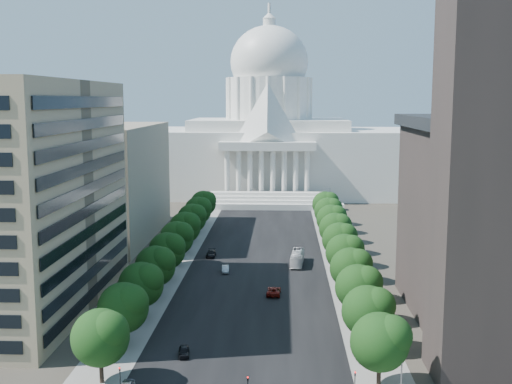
# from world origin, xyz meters

# --- Properties ---
(road_asphalt) EXTENTS (30.00, 260.00, 0.01)m
(road_asphalt) POSITION_xyz_m (0.00, 90.00, 0.00)
(road_asphalt) COLOR black
(road_asphalt) RESTS_ON ground
(sidewalk_left) EXTENTS (8.00, 260.00, 0.02)m
(sidewalk_left) POSITION_xyz_m (-19.00, 90.00, 0.00)
(sidewalk_left) COLOR gray
(sidewalk_left) RESTS_ON ground
(sidewalk_right) EXTENTS (8.00, 260.00, 0.02)m
(sidewalk_right) POSITION_xyz_m (19.00, 90.00, 0.00)
(sidewalk_right) COLOR gray
(sidewalk_right) RESTS_ON ground
(capitol) EXTENTS (120.00, 56.00, 73.00)m
(capitol) POSITION_xyz_m (0.00, 184.89, 20.01)
(capitol) COLOR white
(capitol) RESTS_ON ground
(office_block_left_far) EXTENTS (38.00, 52.00, 30.00)m
(office_block_left_far) POSITION_xyz_m (-48.00, 100.00, 15.00)
(office_block_left_far) COLOR gray
(office_block_left_far) RESTS_ON ground
(tree_l_a) EXTENTS (7.79, 7.60, 9.97)m
(tree_l_a) POSITION_xyz_m (-17.66, 11.81, 6.45)
(tree_l_a) COLOR #33261C
(tree_l_a) RESTS_ON ground
(tree_l_b) EXTENTS (7.79, 7.60, 9.97)m
(tree_l_b) POSITION_xyz_m (-17.66, 23.81, 6.45)
(tree_l_b) COLOR #33261C
(tree_l_b) RESTS_ON ground
(tree_l_c) EXTENTS (7.79, 7.60, 9.97)m
(tree_l_c) POSITION_xyz_m (-17.66, 35.81, 6.45)
(tree_l_c) COLOR #33261C
(tree_l_c) RESTS_ON ground
(tree_l_d) EXTENTS (7.79, 7.60, 9.97)m
(tree_l_d) POSITION_xyz_m (-17.66, 47.81, 6.45)
(tree_l_d) COLOR #33261C
(tree_l_d) RESTS_ON ground
(tree_l_e) EXTENTS (7.79, 7.60, 9.97)m
(tree_l_e) POSITION_xyz_m (-17.66, 59.81, 6.45)
(tree_l_e) COLOR #33261C
(tree_l_e) RESTS_ON ground
(tree_l_f) EXTENTS (7.79, 7.60, 9.97)m
(tree_l_f) POSITION_xyz_m (-17.66, 71.81, 6.45)
(tree_l_f) COLOR #33261C
(tree_l_f) RESTS_ON ground
(tree_l_g) EXTENTS (7.79, 7.60, 9.97)m
(tree_l_g) POSITION_xyz_m (-17.66, 83.81, 6.45)
(tree_l_g) COLOR #33261C
(tree_l_g) RESTS_ON ground
(tree_l_h) EXTENTS (7.79, 7.60, 9.97)m
(tree_l_h) POSITION_xyz_m (-17.66, 95.81, 6.45)
(tree_l_h) COLOR #33261C
(tree_l_h) RESTS_ON ground
(tree_l_i) EXTENTS (7.79, 7.60, 9.97)m
(tree_l_i) POSITION_xyz_m (-17.66, 107.81, 6.45)
(tree_l_i) COLOR #33261C
(tree_l_i) RESTS_ON ground
(tree_l_j) EXTENTS (7.79, 7.60, 9.97)m
(tree_l_j) POSITION_xyz_m (-17.66, 119.81, 6.45)
(tree_l_j) COLOR #33261C
(tree_l_j) RESTS_ON ground
(tree_r_a) EXTENTS (7.79, 7.60, 9.97)m
(tree_r_a) POSITION_xyz_m (18.34, 11.81, 6.45)
(tree_r_a) COLOR #33261C
(tree_r_a) RESTS_ON ground
(tree_r_b) EXTENTS (7.79, 7.60, 9.97)m
(tree_r_b) POSITION_xyz_m (18.34, 23.81, 6.45)
(tree_r_b) COLOR #33261C
(tree_r_b) RESTS_ON ground
(tree_r_c) EXTENTS (7.79, 7.60, 9.97)m
(tree_r_c) POSITION_xyz_m (18.34, 35.81, 6.45)
(tree_r_c) COLOR #33261C
(tree_r_c) RESTS_ON ground
(tree_r_d) EXTENTS (7.79, 7.60, 9.97)m
(tree_r_d) POSITION_xyz_m (18.34, 47.81, 6.45)
(tree_r_d) COLOR #33261C
(tree_r_d) RESTS_ON ground
(tree_r_e) EXTENTS (7.79, 7.60, 9.97)m
(tree_r_e) POSITION_xyz_m (18.34, 59.81, 6.45)
(tree_r_e) COLOR #33261C
(tree_r_e) RESTS_ON ground
(tree_r_f) EXTENTS (7.79, 7.60, 9.97)m
(tree_r_f) POSITION_xyz_m (18.34, 71.81, 6.45)
(tree_r_f) COLOR #33261C
(tree_r_f) RESTS_ON ground
(tree_r_g) EXTENTS (7.79, 7.60, 9.97)m
(tree_r_g) POSITION_xyz_m (18.34, 83.81, 6.45)
(tree_r_g) COLOR #33261C
(tree_r_g) RESTS_ON ground
(tree_r_h) EXTENTS (7.79, 7.60, 9.97)m
(tree_r_h) POSITION_xyz_m (18.34, 95.81, 6.45)
(tree_r_h) COLOR #33261C
(tree_r_h) RESTS_ON ground
(tree_r_i) EXTENTS (7.79, 7.60, 9.97)m
(tree_r_i) POSITION_xyz_m (18.34, 107.81, 6.45)
(tree_r_i) COLOR #33261C
(tree_r_i) RESTS_ON ground
(tree_r_j) EXTENTS (7.79, 7.60, 9.97)m
(tree_r_j) POSITION_xyz_m (18.34, 119.81, 6.45)
(tree_r_j) COLOR #33261C
(tree_r_j) RESTS_ON ground
(traffic_signal_left) EXTENTS (0.18, 0.49, 4.30)m
(traffic_signal_left) POSITION_xyz_m (-14.50, 7.99, 3.09)
(traffic_signal_left) COLOR black
(traffic_signal_left) RESTS_ON ground
(traffic_signal_right) EXTENTS (0.18, 0.49, 4.30)m
(traffic_signal_right) POSITION_xyz_m (14.50, 7.99, 3.09)
(traffic_signal_right) COLOR black
(traffic_signal_right) RESTS_ON ground
(traffic_signal_median) EXTENTS (0.18, 0.49, 4.30)m
(traffic_signal_median) POSITION_xyz_m (1.50, 5.99, 3.09)
(traffic_signal_median) COLOR black
(traffic_signal_median) RESTS_ON ground
(streetlight_a) EXTENTS (2.61, 0.44, 9.00)m
(streetlight_a) POSITION_xyz_m (19.90, 10.00, 5.82)
(streetlight_a) COLOR gray
(streetlight_a) RESTS_ON ground
(streetlight_b) EXTENTS (2.61, 0.44, 9.00)m
(streetlight_b) POSITION_xyz_m (19.90, 35.00, 5.82)
(streetlight_b) COLOR gray
(streetlight_b) RESTS_ON ground
(streetlight_c) EXTENTS (2.61, 0.44, 9.00)m
(streetlight_c) POSITION_xyz_m (19.90, 60.00, 5.82)
(streetlight_c) COLOR gray
(streetlight_c) RESTS_ON ground
(streetlight_d) EXTENTS (2.61, 0.44, 9.00)m
(streetlight_d) POSITION_xyz_m (19.90, 85.00, 5.82)
(streetlight_d) COLOR gray
(streetlight_d) RESTS_ON ground
(streetlight_e) EXTENTS (2.61, 0.44, 9.00)m
(streetlight_e) POSITION_xyz_m (19.90, 110.00, 5.82)
(streetlight_e) COLOR gray
(streetlight_e) RESTS_ON ground
(streetlight_f) EXTENTS (2.61, 0.44, 9.00)m
(streetlight_f) POSITION_xyz_m (19.90, 135.00, 5.82)
(streetlight_f) COLOR gray
(streetlight_f) RESTS_ON ground
(car_dark_a) EXTENTS (2.06, 4.03, 1.32)m
(car_dark_a) POSITION_xyz_m (-8.60, 21.22, 0.66)
(car_dark_a) COLOR black
(car_dark_a) RESTS_ON ground
(car_silver) EXTENTS (1.87, 4.34, 1.39)m
(car_silver) POSITION_xyz_m (-6.66, 66.57, 0.70)
(car_silver) COLOR #9FA3A6
(car_silver) RESTS_ON ground
(car_red) EXTENTS (2.77, 5.55, 1.51)m
(car_red) POSITION_xyz_m (3.94, 50.94, 0.75)
(car_red) COLOR maroon
(car_red) RESTS_ON ground
(car_dark_b) EXTENTS (2.14, 5.15, 1.49)m
(car_dark_b) POSITION_xyz_m (-11.24, 79.77, 0.74)
(car_dark_b) COLOR black
(car_dark_b) RESTS_ON ground
(city_bus) EXTENTS (3.49, 10.97, 3.00)m
(city_bus) POSITION_xyz_m (8.90, 73.68, 1.50)
(city_bus) COLOR silver
(city_bus) RESTS_ON ground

